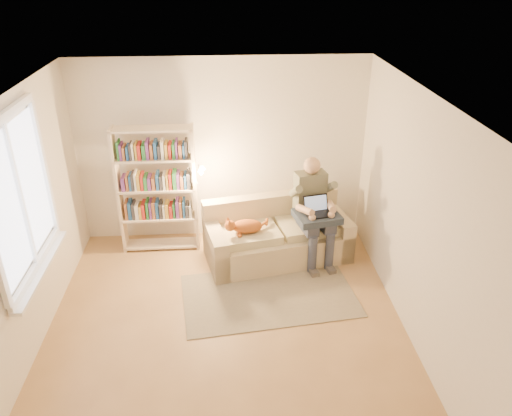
{
  "coord_description": "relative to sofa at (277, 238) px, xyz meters",
  "views": [
    {
      "loc": [
        0.04,
        -4.31,
        3.76
      ],
      "look_at": [
        0.39,
        1.0,
        1.04
      ],
      "focal_mm": 35.0,
      "sensor_mm": 36.0,
      "label": 1
    }
  ],
  "objects": [
    {
      "name": "laptop",
      "position": [
        0.5,
        -0.18,
        0.51
      ],
      "size": [
        0.38,
        0.34,
        0.29
      ],
      "rotation": [
        0.0,
        0.0,
        0.21
      ],
      "color": "black",
      "rests_on": "blanket"
    },
    {
      "name": "sofa",
      "position": [
        0.0,
        0.0,
        0.0
      ],
      "size": [
        2.05,
        1.24,
        0.81
      ],
      "rotation": [
        0.0,
        0.0,
        0.21
      ],
      "color": "#CCBA90",
      "rests_on": "floor"
    },
    {
      "name": "wall_back",
      "position": [
        -0.71,
        0.71,
        1.0
      ],
      "size": [
        4.0,
        0.02,
        2.6
      ],
      "primitive_type": "cube",
      "color": "silver",
      "rests_on": "floor"
    },
    {
      "name": "cat",
      "position": [
        -0.43,
        -0.22,
        0.32
      ],
      "size": [
        0.59,
        0.3,
        0.22
      ],
      "rotation": [
        0.0,
        0.0,
        0.21
      ],
      "color": "orange",
      "rests_on": "sofa"
    },
    {
      "name": "ceiling",
      "position": [
        -0.71,
        -1.54,
        2.3
      ],
      "size": [
        4.0,
        4.5,
        0.02
      ],
      "primitive_type": "cube",
      "color": "white",
      "rests_on": "wall_back"
    },
    {
      "name": "person",
      "position": [
        0.47,
        -0.05,
        0.5
      ],
      "size": [
        0.52,
        0.7,
        1.43
      ],
      "rotation": [
        0.0,
        0.0,
        0.21
      ],
      "color": "#696D58",
      "rests_on": "sofa"
    },
    {
      "name": "window",
      "position": [
        -2.66,
        -1.34,
        1.08
      ],
      "size": [
        0.12,
        1.52,
        1.69
      ],
      "color": "white",
      "rests_on": "wall_left"
    },
    {
      "name": "wall_left",
      "position": [
        -2.71,
        -1.54,
        1.0
      ],
      "size": [
        0.02,
        4.5,
        2.6
      ],
      "primitive_type": "cube",
      "color": "silver",
      "rests_on": "floor"
    },
    {
      "name": "rug",
      "position": [
        -0.18,
        -0.9,
        -0.29
      ],
      "size": [
        2.22,
        1.48,
        0.01
      ],
      "primitive_type": "cube",
      "rotation": [
        0.0,
        0.0,
        0.12
      ],
      "color": "gray",
      "rests_on": "floor"
    },
    {
      "name": "blanket",
      "position": [
        0.5,
        -0.19,
        0.41
      ],
      "size": [
        0.64,
        0.56,
        0.09
      ],
      "primitive_type": "cube",
      "rotation": [
        0.0,
        0.0,
        0.21
      ],
      "color": "#242E3F",
      "rests_on": "person"
    },
    {
      "name": "floor",
      "position": [
        -0.71,
        -1.54,
        -0.3
      ],
      "size": [
        4.5,
        4.5,
        0.0
      ],
      "primitive_type": "plane",
      "color": "#9B7346",
      "rests_on": "ground"
    },
    {
      "name": "wall_right",
      "position": [
        1.29,
        -1.54,
        1.0
      ],
      "size": [
        0.02,
        4.5,
        2.6
      ],
      "primitive_type": "cube",
      "color": "silver",
      "rests_on": "floor"
    },
    {
      "name": "bookshelf",
      "position": [
        -1.6,
        0.36,
        0.69
      ],
      "size": [
        1.18,
        0.32,
        1.79
      ],
      "rotation": [
        0.0,
        0.0,
        0.01
      ],
      "color": "beige",
      "rests_on": "floor"
    }
  ]
}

